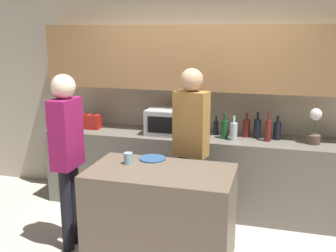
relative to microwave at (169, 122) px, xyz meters
The scene contains 17 objects.
back_wall 0.61m from the microwave, 45.76° to the left, with size 6.40×0.40×2.70m.
back_counter 0.67m from the microwave, ahead, with size 3.60×0.62×0.93m.
kitchen_island 1.37m from the microwave, 78.29° to the right, with size 1.32×0.75×0.91m.
microwave is the anchor object (origin of this frame).
toaster 1.04m from the microwave, behind, with size 0.26×0.16×0.18m.
potted_plant 1.64m from the microwave, ahead, with size 0.14×0.14×0.39m.
bottle_0 0.56m from the microwave, 12.88° to the left, with size 0.06×0.06×0.22m.
bottle_1 0.67m from the microwave, ahead, with size 0.09×0.09×0.29m.
bottle_2 0.78m from the microwave, ahead, with size 0.08×0.08×0.28m.
bottle_3 0.91m from the microwave, ahead, with size 0.09×0.09×0.28m.
bottle_4 1.03m from the microwave, ahead, with size 0.08×0.08×0.31m.
bottle_5 1.15m from the microwave, ahead, with size 0.07×0.07×0.33m.
bottle_6 1.25m from the microwave, ahead, with size 0.09×0.09×0.28m.
plate_on_island 0.94m from the microwave, 84.87° to the right, with size 0.26×0.26×0.01m.
cup_0 1.13m from the microwave, 94.77° to the right, with size 0.09×0.09×0.11m.
person_left 1.38m from the microwave, 120.12° to the right, with size 0.23×0.34×1.74m.
person_center 0.69m from the microwave, 55.48° to the right, with size 0.37×0.26×1.77m.
Camera 1 is at (0.93, -3.04, 2.11)m, focal length 42.00 mm.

